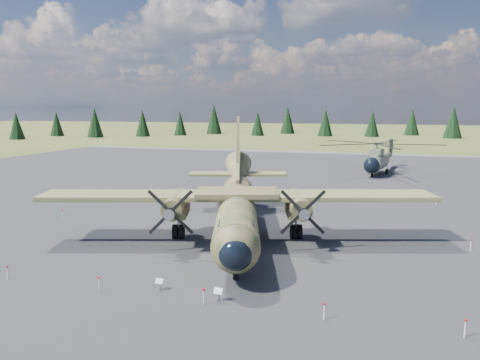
# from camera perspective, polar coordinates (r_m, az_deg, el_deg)

# --- Properties ---
(ground) EXTENTS (500.00, 500.00, 0.00)m
(ground) POSITION_cam_1_polar(r_m,az_deg,el_deg) (37.08, 0.13, -6.50)
(ground) COLOR brown
(ground) RESTS_ON ground
(apron) EXTENTS (120.00, 120.00, 0.04)m
(apron) POSITION_cam_1_polar(r_m,az_deg,el_deg) (46.49, 3.61, -3.36)
(apron) COLOR #56575B
(apron) RESTS_ON ground
(transport_plane) EXTENTS (28.42, 25.37, 9.48)m
(transport_plane) POSITION_cam_1_polar(r_m,az_deg,el_deg) (35.53, -0.34, -2.67)
(transport_plane) COLOR #384123
(transport_plane) RESTS_ON ground
(helicopter_near) EXTENTS (21.63, 23.21, 4.73)m
(helicopter_near) POSITION_cam_1_polar(r_m,az_deg,el_deg) (71.36, 16.38, 3.30)
(helicopter_near) COLOR slate
(helicopter_near) RESTS_ON ground
(info_placard_left) EXTENTS (0.44, 0.21, 0.67)m
(info_placard_left) POSITION_cam_1_polar(r_m,az_deg,el_deg) (26.27, -9.80, -12.19)
(info_placard_left) COLOR gray
(info_placard_left) RESTS_ON ground
(info_placard_right) EXTENTS (0.49, 0.25, 0.73)m
(info_placard_right) POSITION_cam_1_polar(r_m,az_deg,el_deg) (24.55, -2.66, -13.52)
(info_placard_right) COLOR gray
(info_placard_right) RESTS_ON ground
(barrier_fence) EXTENTS (33.12, 29.62, 0.85)m
(barrier_fence) POSITION_cam_1_polar(r_m,az_deg,el_deg) (37.01, -0.59, -5.72)
(barrier_fence) COLOR silver
(barrier_fence) RESTS_ON ground
(treeline) EXTENTS (289.00, 285.37, 10.98)m
(treeline) POSITION_cam_1_polar(r_m,az_deg,el_deg) (36.26, 2.87, 0.87)
(treeline) COLOR black
(treeline) RESTS_ON ground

